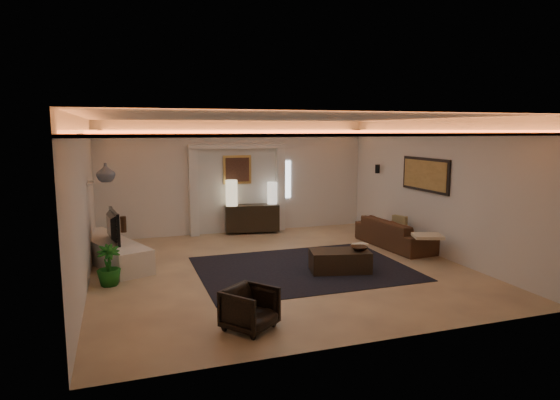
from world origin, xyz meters
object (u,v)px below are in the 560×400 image
object	(u,v)px
sofa	(396,233)
coffee_table	(340,261)
armchair	(250,309)
console	(252,218)

from	to	relation	value
sofa	coffee_table	bearing A→B (deg)	118.97
sofa	coffee_table	distance (m)	2.49
sofa	armchair	bearing A→B (deg)	123.15
sofa	armchair	size ratio (longest dim) A/B	3.39
coffee_table	armchair	world-z (taller)	armchair
console	coffee_table	world-z (taller)	console
coffee_table	armchair	distance (m)	3.06
console	armchair	bearing A→B (deg)	-96.89
sofa	armchair	world-z (taller)	sofa
console	armchair	distance (m)	6.09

